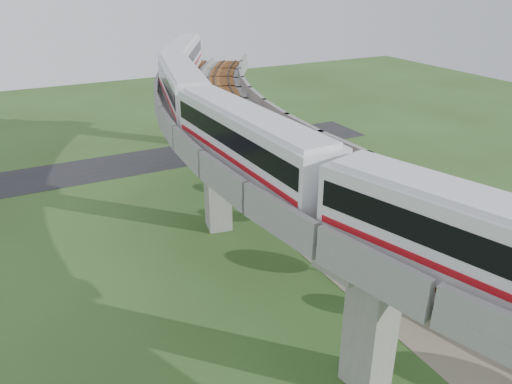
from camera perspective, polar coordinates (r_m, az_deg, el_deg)
ground at (r=37.03m, az=0.91°, el=-11.03°), size 160.00×160.00×0.00m
dirt_lot at (r=43.19m, az=18.97°, el=-6.89°), size 18.00×26.00×0.04m
asphalt_road at (r=62.21m, az=-12.21°, el=3.52°), size 60.00×8.00×0.03m
viaduct at (r=34.53m, az=6.65°, el=3.14°), size 19.58×73.98×11.40m
metro_train at (r=35.88m, az=-1.79°, el=9.56°), size 12.88×61.13×3.64m
fence at (r=41.41m, az=12.99°, el=-6.35°), size 3.87×38.73×1.50m
tree_0 at (r=58.89m, az=-0.10°, el=5.53°), size 2.69×2.69×3.70m
tree_1 at (r=50.23m, az=2.31°, el=1.78°), size 2.93×2.93×3.50m
tree_2 at (r=44.85m, az=3.24°, el=-1.09°), size 2.33×2.33×3.25m
tree_3 at (r=37.77m, az=11.09°, el=-6.04°), size 2.92×2.92×3.88m
tree_4 at (r=34.60m, az=19.44°, el=-10.76°), size 2.04×2.04×3.20m
car_white at (r=37.00m, az=18.68°, el=-11.34°), size 2.24×3.72×1.18m
car_dark at (r=48.81m, az=10.96°, el=-1.46°), size 4.20×2.44×1.14m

